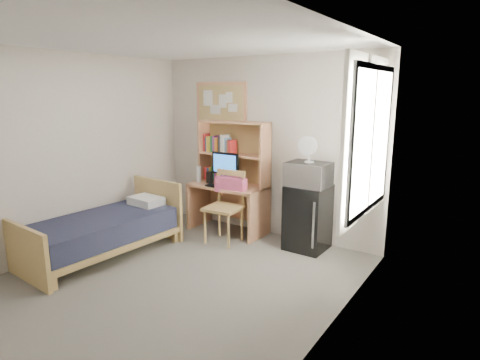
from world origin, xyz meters
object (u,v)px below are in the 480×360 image
Objects in this scene: desk_chair at (224,207)px; speaker_left at (210,177)px; microwave at (309,174)px; desk_fan at (310,151)px; bulletin_board at (221,103)px; monitor at (225,170)px; mini_fridge at (308,217)px; desk at (228,208)px; bed at (102,236)px; speaker_right at (242,183)px.

desk_chair is 0.69m from speaker_left.
microwave is (1.08, 0.42, 0.52)m from desk_chair.
microwave is at bearing 2.90° from speaker_left.
microwave is at bearing 1.13° from desk_fan.
desk_chair is (0.54, -0.70, -1.41)m from bulletin_board.
mini_fridge is at bearing 4.45° from monitor.
desk is 1.62m from desk_fan.
desk is 1.46m from microwave.
speaker_left is (-0.30, -0.06, 0.45)m from desk.
monitor reaches higher than desk_chair.
bulletin_board reaches higher than desk_chair.
mini_fridge is (1.29, 0.03, 0.08)m from desk.
desk_chair is 0.55× the size of bed.
desk is 2.16× the size of microwave.
desk_chair is 6.08× the size of speaker_right.
monitor is at bearing -174.78° from mini_fridge.
speaker_left is 0.60m from speaker_right.
mini_fridge reaches higher than bed.
bulletin_board is 5.58× the size of speaker_right.
speaker_right is 0.31× the size of microwave.
bulletin_board is 1.32m from speaker_right.
bed is at bearing -104.32° from bulletin_board.
microwave is at bearing 0.92° from desk.
desk_fan is (-0.00, -0.02, 0.91)m from mini_fridge.
desk_chair reaches higher than bed.
monitor is (0.33, -0.36, -0.95)m from bulletin_board.
monitor is 0.34m from speaker_right.
desk_chair is at bearing 54.05° from bed.
microwave is 1.74× the size of desk_fan.
desk_chair is at bearing -157.54° from desk_fan.
speaker_left reaches higher than desk.
desk is at bearing -41.90° from bulletin_board.
bulletin_board is 1.87m from microwave.
bed is (-0.83, -1.66, -0.11)m from desk.
mini_fridge is 2.84× the size of desk_fan.
microwave is (0.99, 0.07, 0.22)m from speaker_right.
microwave is (-0.00, -0.02, 0.60)m from mini_fridge.
mini_fridge is 1.81× the size of monitor.
bulletin_board is at bearing 150.76° from speaker_right.
monitor is at bearing 66.47° from bed.
mini_fridge is (1.08, 0.44, -0.07)m from desk_chair.
mini_fridge is 4.93× the size of speaker_left.
monitor is at bearing 116.88° from desk_chair.
desk_fan is (1.59, 0.07, 0.53)m from speaker_left.
microwave is at bearing 3.57° from monitor.
microwave is 0.31m from desk_fan.
desk is at bearing -178.31° from microwave.
microwave reaches higher than desk_chair.
microwave reaches higher than bed.
monitor is at bearing -0.00° from speaker_left.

